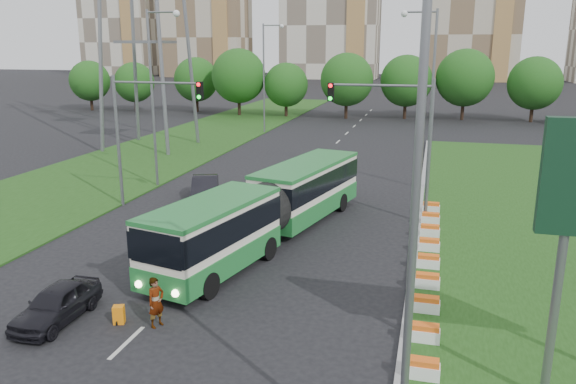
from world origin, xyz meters
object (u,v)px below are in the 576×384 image
(traffic_mast_left, at_px, (141,121))
(shopping_trolley, at_px, (119,315))
(traffic_mast_median, at_px, (400,128))
(articulated_bus, at_px, (267,207))
(car_left_far, at_px, (205,188))
(pedestrian, at_px, (156,302))
(car_left_near, at_px, (57,304))

(traffic_mast_left, height_order, shopping_trolley, traffic_mast_left)
(traffic_mast_median, distance_m, articulated_bus, 8.65)
(car_left_far, height_order, shopping_trolley, car_left_far)
(traffic_mast_left, distance_m, pedestrian, 16.38)
(pedestrian, distance_m, shopping_trolley, 1.56)
(car_left_far, height_order, pedestrian, pedestrian)
(pedestrian, height_order, shopping_trolley, pedestrian)
(articulated_bus, distance_m, pedestrian, 9.90)
(shopping_trolley, bearing_deg, traffic_mast_median, 40.30)
(articulated_bus, height_order, pedestrian, articulated_bus)
(traffic_mast_median, bearing_deg, shopping_trolley, -120.53)
(traffic_mast_median, relative_size, car_left_far, 1.73)
(articulated_bus, height_order, car_left_far, articulated_bus)
(car_left_near, height_order, pedestrian, pedestrian)
(traffic_mast_median, height_order, traffic_mast_left, same)
(traffic_mast_median, xyz_separation_m, articulated_bus, (-6.17, -4.88, -3.60))
(traffic_mast_median, xyz_separation_m, traffic_mast_left, (-15.16, -1.00, 0.00))
(car_left_near, distance_m, car_left_far, 16.82)
(car_left_far, relative_size, pedestrian, 2.49)
(articulated_bus, bearing_deg, car_left_near, -101.91)
(car_left_near, distance_m, pedestrian, 3.73)
(car_left_near, xyz_separation_m, shopping_trolley, (2.25, 0.40, -0.34))
(traffic_mast_left, xyz_separation_m, articulated_bus, (8.99, -3.88, -3.60))
(traffic_mast_median, height_order, car_left_far, traffic_mast_median)
(shopping_trolley, bearing_deg, car_left_near, 170.90)
(traffic_mast_median, xyz_separation_m, car_left_far, (-12.29, 1.54, -4.59))
(traffic_mast_left, distance_m, car_left_near, 15.55)
(pedestrian, xyz_separation_m, shopping_trolley, (-1.43, -0.15, -0.60))
(pedestrian, bearing_deg, car_left_far, 39.83)
(traffic_mast_left, relative_size, articulated_bus, 0.46)
(car_left_far, bearing_deg, shopping_trolley, -97.78)
(car_left_near, distance_m, shopping_trolley, 2.31)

